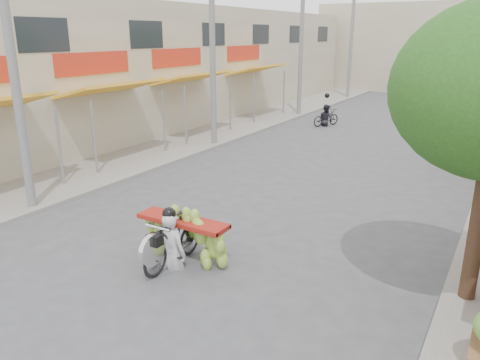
% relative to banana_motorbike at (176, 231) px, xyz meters
% --- Properties ---
extents(ground, '(120.00, 120.00, 0.00)m').
position_rel_banana_motorbike_xyz_m(ground, '(0.02, -2.52, -0.73)').
color(ground, '#4B4B50').
rests_on(ground, ground).
extents(sidewalk_left, '(4.00, 60.00, 0.12)m').
position_rel_banana_motorbike_xyz_m(sidewalk_left, '(-6.98, 12.48, -0.67)').
color(sidewalk_left, gray).
rests_on(sidewalk_left, ground).
extents(shophouse_row_left, '(9.77, 40.00, 6.00)m').
position_rel_banana_motorbike_xyz_m(shophouse_row_left, '(-11.97, 11.46, 2.27)').
color(shophouse_row_left, '#B5A98F').
rests_on(shophouse_row_left, ground).
extents(far_building, '(20.00, 6.00, 7.00)m').
position_rel_banana_motorbike_xyz_m(far_building, '(0.02, 35.48, 2.77)').
color(far_building, '#B5A98F').
rests_on(far_building, ground).
extents(utility_pole_near, '(0.60, 0.24, 8.00)m').
position_rel_banana_motorbike_xyz_m(utility_pole_near, '(-5.38, 0.48, 3.29)').
color(utility_pole_near, slate).
rests_on(utility_pole_near, ground).
extents(utility_pole_mid, '(0.60, 0.24, 8.00)m').
position_rel_banana_motorbike_xyz_m(utility_pole_mid, '(-5.38, 9.48, 3.29)').
color(utility_pole_mid, slate).
rests_on(utility_pole_mid, ground).
extents(utility_pole_far, '(0.60, 0.24, 8.00)m').
position_rel_banana_motorbike_xyz_m(utility_pole_far, '(-5.38, 18.48, 3.29)').
color(utility_pole_far, slate).
rests_on(utility_pole_far, ground).
extents(utility_pole_back, '(0.60, 0.24, 8.00)m').
position_rel_banana_motorbike_xyz_m(utility_pole_back, '(-5.38, 27.48, 3.29)').
color(utility_pole_back, slate).
rests_on(utility_pole_back, ground).
extents(banana_motorbike, '(2.20, 1.93, 2.23)m').
position_rel_banana_motorbike_xyz_m(banana_motorbike, '(0.00, 0.00, 0.00)').
color(banana_motorbike, black).
rests_on(banana_motorbike, ground).
extents(bg_motorbike_a, '(1.21, 1.67, 1.95)m').
position_rel_banana_motorbike_xyz_m(bg_motorbike_a, '(-2.85, 16.25, 0.02)').
color(bg_motorbike_a, black).
rests_on(bg_motorbike_a, ground).
extents(bg_motorbike_b, '(1.16, 1.67, 1.95)m').
position_rel_banana_motorbike_xyz_m(bg_motorbike_b, '(2.94, 20.49, 0.13)').
color(bg_motorbike_b, black).
rests_on(bg_motorbike_b, ground).
extents(bg_motorbike_c, '(1.08, 1.72, 1.95)m').
position_rel_banana_motorbike_xyz_m(bg_motorbike_c, '(1.37, 25.47, 0.06)').
color(bg_motorbike_c, black).
rests_on(bg_motorbike_c, ground).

